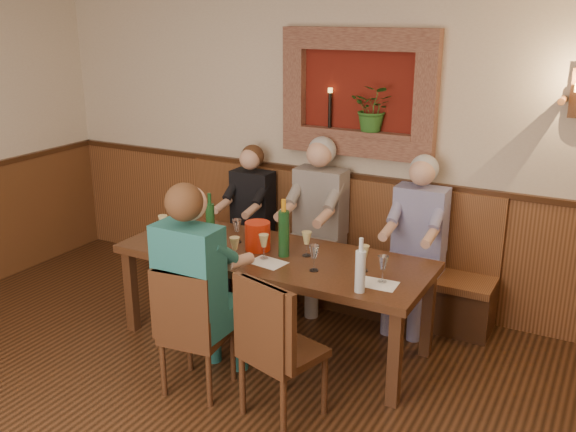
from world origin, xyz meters
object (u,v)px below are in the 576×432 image
at_px(chair_near_right, 281,375).
at_px(spittoon_bucket, 258,236).
at_px(person_bench_mid, 316,236).
at_px(person_chair_front, 199,304).
at_px(chair_near_left, 197,354).
at_px(wine_bottle_green_b, 210,221).
at_px(bench, 325,264).
at_px(person_bench_right, 415,257).
at_px(person_bench_left, 248,230).
at_px(water_bottle, 360,270).
at_px(wine_bottle_green_a, 284,233).
at_px(dining_table, 273,262).

bearing_deg(chair_near_right, spittoon_bucket, 145.04).
bearing_deg(spittoon_bucket, person_bench_mid, 83.17).
distance_m(person_bench_mid, person_chair_front, 1.61).
distance_m(chair_near_left, wine_bottle_green_b, 1.17).
relative_size(bench, person_chair_front, 2.01).
height_order(person_bench_right, wine_bottle_green_b, person_bench_right).
bearing_deg(person_bench_mid, bench, 66.06).
xyz_separation_m(bench, spittoon_bucket, (-0.15, -0.93, 0.53)).
distance_m(person_bench_left, person_bench_right, 1.60).
relative_size(spittoon_bucket, wine_bottle_green_b, 0.58).
relative_size(person_bench_left, wine_bottle_green_b, 3.50).
distance_m(chair_near_right, water_bottle, 0.85).
distance_m(person_bench_right, water_bottle, 1.21).
bearing_deg(wine_bottle_green_b, chair_near_right, -37.35).
xyz_separation_m(person_bench_mid, water_bottle, (0.89, -1.17, 0.28)).
bearing_deg(person_bench_right, water_bottle, -90.75).
height_order(person_bench_left, wine_bottle_green_b, person_bench_left).
xyz_separation_m(wine_bottle_green_a, water_bottle, (0.75, -0.32, -0.03)).
xyz_separation_m(chair_near_right, person_chair_front, (-0.66, 0.04, 0.33)).
bearing_deg(person_chair_front, person_bench_right, 58.36).
relative_size(person_bench_right, person_chair_front, 0.95).
bearing_deg(chair_near_right, wine_bottle_green_b, 159.11).
xyz_separation_m(person_bench_left, person_bench_right, (1.60, -0.00, 0.04)).
relative_size(chair_near_left, wine_bottle_green_b, 2.40).
bearing_deg(water_bottle, person_bench_right, 89.25).
distance_m(dining_table, person_bench_left, 1.13).
height_order(spittoon_bucket, wine_bottle_green_a, wine_bottle_green_a).
bearing_deg(spittoon_bucket, chair_near_right, -51.42).
xyz_separation_m(dining_table, water_bottle, (0.84, -0.33, 0.23)).
height_order(person_bench_left, person_bench_mid, person_bench_mid).
height_order(bench, person_chair_front, person_chair_front).
xyz_separation_m(chair_near_right, wine_bottle_green_a, (-0.42, 0.81, 0.65)).
height_order(person_bench_mid, wine_bottle_green_b, person_bench_mid).
relative_size(dining_table, wine_bottle_green_a, 5.41).
height_order(chair_near_right, wine_bottle_green_b, wine_bottle_green_b).
bearing_deg(wine_bottle_green_b, wine_bottle_green_a, -3.65).
xyz_separation_m(chair_near_right, person_bench_left, (-1.26, 1.66, 0.27)).
bearing_deg(wine_bottle_green_b, person_bench_left, 100.27).
xyz_separation_m(chair_near_right, spittoon_bucket, (-0.66, 0.83, 0.57)).
bearing_deg(person_bench_left, chair_near_left, -69.90).
relative_size(person_bench_right, spittoon_bucket, 6.42).
bearing_deg(person_bench_mid, chair_near_right, -71.11).
bearing_deg(dining_table, person_bench_right, 44.36).
bearing_deg(wine_bottle_green_a, chair_near_right, -62.44).
distance_m(dining_table, spittoon_bucket, 0.24).
bearing_deg(spittoon_bucket, dining_table, -5.85).
distance_m(chair_near_left, water_bottle, 1.27).
height_order(chair_near_left, water_bottle, water_bottle).
distance_m(chair_near_left, chair_near_right, 0.65).
bearing_deg(wine_bottle_green_a, person_bench_left, 134.78).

